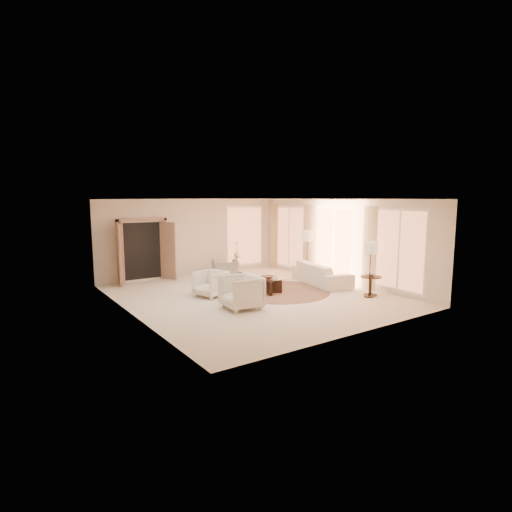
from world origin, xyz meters
TOP-DOWN VIEW (x-y plane):
  - room at (0.00, 0.00)m, footprint 7.04×8.04m
  - windows_right at (3.45, 0.10)m, footprint 0.10×6.40m
  - window_back_corner at (2.30, 3.95)m, footprint 1.70×0.10m
  - curtains_right at (3.40, 1.00)m, footprint 0.06×5.20m
  - french_doors at (-1.90, 3.82)m, footprint 1.95×0.66m
  - area_rug at (0.97, 0.06)m, footprint 4.06×4.06m
  - sofa at (2.83, 0.08)m, footprint 1.44×2.57m
  - armchair_left at (-1.03, 0.63)m, footprint 0.94×0.98m
  - armchair_right at (-1.00, -0.97)m, footprint 0.93×0.98m
  - accent_chair at (0.84, 3.03)m, footprint 1.07×0.90m
  - coffee_table at (0.58, 0.05)m, footprint 1.43×1.43m
  - end_table at (2.90, -1.91)m, footprint 0.60×0.60m
  - side_table at (1.53, 3.34)m, footprint 0.54×0.54m
  - floor_lamp_near at (2.90, 0.89)m, footprint 0.42×0.42m
  - floor_lamp_far at (2.69, -2.03)m, footprint 0.39×0.39m
  - bowl at (0.58, 0.05)m, footprint 0.46×0.46m
  - end_vase at (2.90, -1.91)m, footprint 0.19×0.19m
  - side_vase at (1.53, 3.34)m, footprint 0.28×0.28m

SIDE VIEW (x-z plane):
  - area_rug at x=0.97m, z-range 0.00..0.01m
  - coffee_table at x=0.58m, z-range 0.06..0.50m
  - sofa at x=2.83m, z-range 0.00..0.71m
  - side_table at x=1.53m, z-range 0.07..0.70m
  - end_table at x=2.90m, z-range 0.11..0.68m
  - accent_chair at x=0.84m, z-range 0.00..0.80m
  - armchair_left at x=-1.03m, z-range 0.00..0.82m
  - armchair_right at x=-1.00m, z-range 0.00..0.94m
  - bowl at x=0.58m, z-range 0.44..0.53m
  - end_vase at x=2.90m, z-range 0.57..0.75m
  - side_vase at x=1.53m, z-range 0.62..0.85m
  - french_doors at x=-1.90m, z-range -0.01..2.15m
  - curtains_right at x=3.40m, z-range 0.00..2.60m
  - windows_right at x=3.45m, z-range 0.15..2.55m
  - window_back_corner at x=2.30m, z-range 0.15..2.55m
  - floor_lamp_far at x=2.69m, z-range 0.56..2.16m
  - room at x=0.00m, z-range -0.02..2.81m
  - floor_lamp_near at x=2.90m, z-range 0.60..2.32m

